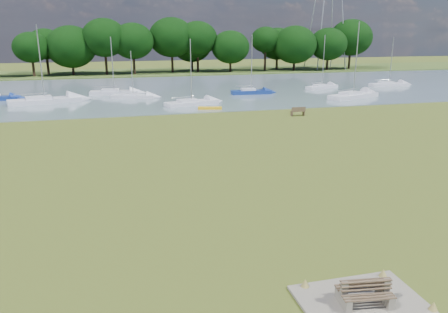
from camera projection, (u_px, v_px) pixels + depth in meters
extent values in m
plane|color=brown|center=(243.00, 176.00, 27.72)|extent=(220.00, 220.00, 0.00)
cube|color=slate|center=(163.00, 91.00, 66.77)|extent=(220.00, 40.00, 0.10)
cube|color=#4C6626|center=(147.00, 73.00, 94.67)|extent=(220.00, 20.00, 0.40)
cube|color=gray|center=(364.00, 304.00, 14.68)|extent=(4.20, 3.20, 0.10)
cube|color=gray|center=(343.00, 299.00, 14.53)|extent=(0.35, 1.04, 0.43)
cube|color=gray|center=(344.00, 289.00, 14.42)|extent=(0.24, 0.20, 0.53)
cube|color=gray|center=(385.00, 296.00, 14.69)|extent=(0.35, 1.04, 0.43)
cube|color=gray|center=(386.00, 286.00, 14.58)|extent=(0.24, 0.20, 0.53)
cube|color=brown|center=(369.00, 297.00, 14.24)|extent=(1.79, 0.62, 0.04)
cube|color=brown|center=(367.00, 285.00, 14.39)|extent=(1.75, 0.36, 0.43)
cube|color=brown|center=(361.00, 286.00, 14.85)|extent=(1.79, 0.62, 0.04)
cube|color=brown|center=(365.00, 283.00, 14.54)|extent=(1.75, 0.36, 0.43)
cube|color=brown|center=(292.00, 114.00, 46.98)|extent=(0.09, 0.48, 0.49)
cube|color=brown|center=(304.00, 113.00, 47.30)|extent=(0.09, 0.48, 0.49)
cube|color=brown|center=(298.00, 111.00, 47.07)|extent=(1.60, 0.49, 0.05)
cube|color=brown|center=(299.00, 109.00, 46.80)|extent=(1.60, 0.06, 0.48)
cube|color=yellow|center=(210.00, 108.00, 50.76)|extent=(2.86, 1.28, 0.28)
cylinder|color=black|center=(29.00, 66.00, 84.84)|extent=(0.50, 0.50, 3.81)
ellipsoid|color=black|center=(26.00, 42.00, 83.55)|extent=(6.98, 6.98, 5.94)
cylinder|color=black|center=(67.00, 65.00, 86.48)|extent=(0.50, 0.50, 4.10)
ellipsoid|color=black|center=(64.00, 39.00, 85.09)|extent=(7.98, 7.98, 6.79)
cylinder|color=black|center=(103.00, 66.00, 88.28)|extent=(0.50, 0.50, 3.23)
ellipsoid|color=black|center=(102.00, 46.00, 87.18)|extent=(8.98, 8.98, 7.63)
cylinder|color=black|center=(138.00, 65.00, 89.92)|extent=(0.50, 0.50, 3.52)
ellipsoid|color=black|center=(137.00, 44.00, 88.72)|extent=(6.98, 6.98, 5.94)
cylinder|color=black|center=(172.00, 64.00, 91.56)|extent=(0.50, 0.50, 3.81)
ellipsoid|color=black|center=(171.00, 41.00, 90.26)|extent=(7.98, 7.98, 6.79)
cylinder|color=black|center=(205.00, 62.00, 93.20)|extent=(0.50, 0.50, 4.10)
ellipsoid|color=black|center=(204.00, 38.00, 91.80)|extent=(8.98, 8.98, 7.63)
cylinder|color=black|center=(236.00, 64.00, 95.00)|extent=(0.50, 0.50, 3.23)
ellipsoid|color=black|center=(236.00, 45.00, 93.89)|extent=(6.98, 6.98, 5.94)
cylinder|color=black|center=(266.00, 63.00, 96.63)|extent=(0.50, 0.50, 3.52)
ellipsoid|color=black|center=(267.00, 43.00, 95.43)|extent=(7.98, 7.98, 6.79)
cylinder|color=black|center=(296.00, 61.00, 98.27)|extent=(0.50, 0.50, 3.81)
ellipsoid|color=black|center=(297.00, 40.00, 96.97)|extent=(8.98, 8.98, 7.63)
cylinder|color=black|center=(324.00, 60.00, 99.91)|extent=(0.50, 0.50, 4.10)
ellipsoid|color=black|center=(326.00, 38.00, 98.52)|extent=(6.98, 6.98, 5.94)
cylinder|color=black|center=(351.00, 62.00, 101.71)|extent=(0.50, 0.50, 3.23)
ellipsoid|color=black|center=(353.00, 44.00, 100.61)|extent=(7.98, 7.98, 6.79)
cube|color=navy|center=(251.00, 91.00, 62.80)|extent=(5.79, 1.87, 0.75)
cube|color=silver|center=(248.00, 88.00, 62.58)|extent=(2.06, 1.35, 0.48)
cylinder|color=#A5A8AD|center=(252.00, 63.00, 61.68)|extent=(0.13, 0.13, 7.71)
cube|color=silver|center=(389.00, 84.00, 71.66)|extent=(6.49, 2.01, 0.67)
cube|color=silver|center=(386.00, 82.00, 71.44)|extent=(2.30, 1.49, 0.43)
cylinder|color=#A5A8AD|center=(391.00, 60.00, 70.60)|extent=(0.12, 0.12, 7.34)
cube|color=silver|center=(192.00, 102.00, 53.69)|extent=(6.91, 3.68, 0.66)
cube|color=silver|center=(188.00, 99.00, 53.31)|extent=(2.65, 2.07, 0.42)
cylinder|color=#A5A8AD|center=(191.00, 71.00, 52.62)|extent=(0.11, 0.11, 7.39)
cube|color=silver|center=(114.00, 92.00, 62.25)|extent=(6.92, 2.54, 0.74)
cube|color=silver|center=(110.00, 89.00, 62.05)|extent=(2.50, 1.71, 0.48)
cylinder|color=#A5A8AD|center=(112.00, 64.00, 61.17)|extent=(0.13, 0.13, 7.45)
cube|color=silver|center=(322.00, 86.00, 68.81)|extent=(5.97, 3.56, 0.62)
cube|color=silver|center=(320.00, 84.00, 68.45)|extent=(2.34, 1.90, 0.40)
cylinder|color=#A5A8AD|center=(324.00, 61.00, 67.70)|extent=(0.11, 0.11, 7.73)
cube|color=silver|center=(133.00, 96.00, 59.06)|extent=(5.95, 2.95, 0.62)
cube|color=silver|center=(130.00, 93.00, 58.96)|extent=(2.25, 1.71, 0.40)
cylinder|color=#A5A8AD|center=(132.00, 73.00, 58.22)|extent=(0.11, 0.11, 5.77)
cube|color=silver|center=(45.00, 100.00, 55.03)|extent=(8.93, 4.44, 0.80)
cube|color=silver|center=(38.00, 96.00, 54.58)|extent=(3.38, 2.57, 0.51)
cylinder|color=#A5A8AD|center=(40.00, 62.00, 53.73)|extent=(0.14, 0.14, 9.00)
cube|color=silver|center=(353.00, 95.00, 59.26)|extent=(8.25, 4.94, 0.78)
cube|color=silver|center=(351.00, 92.00, 58.77)|extent=(3.23, 2.64, 0.50)
cylinder|color=#A5A8AD|center=(356.00, 58.00, 57.90)|extent=(0.13, 0.13, 9.39)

